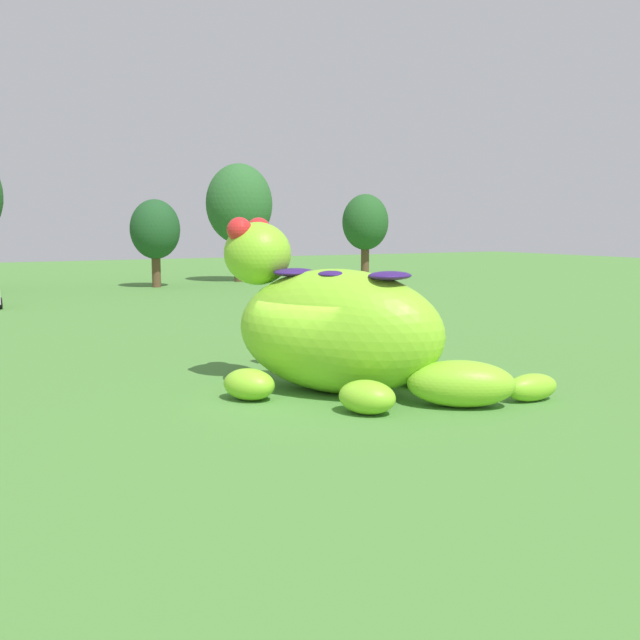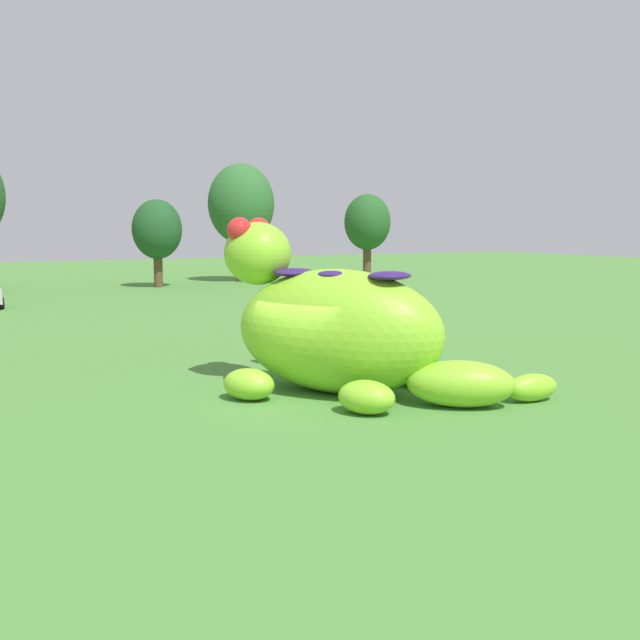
# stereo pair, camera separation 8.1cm
# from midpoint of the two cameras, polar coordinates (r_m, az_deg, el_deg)

# --- Properties ---
(ground_plane) EXTENTS (160.00, 160.00, 0.00)m
(ground_plane) POSITION_cam_midpoint_polar(r_m,az_deg,el_deg) (19.24, -1.73, -6.12)
(ground_plane) COLOR #4C8438
(giant_inflatable_creature) EXTENTS (8.00, 7.66, 4.76)m
(giant_inflatable_creature) POSITION_cam_midpoint_polar(r_m,az_deg,el_deg) (19.50, 1.35, -0.73)
(giant_inflatable_creature) COLOR #8CD12D
(giant_inflatable_creature) RESTS_ON ground
(tree_centre_left) EXTENTS (3.63, 3.63, 6.44)m
(tree_centre_left) POSITION_cam_midpoint_polar(r_m,az_deg,el_deg) (54.43, -12.97, 6.97)
(tree_centre_left) COLOR brown
(tree_centre_left) RESTS_ON ground
(tree_centre) EXTENTS (5.33, 5.33, 9.46)m
(tree_centre) POSITION_cam_midpoint_polar(r_m,az_deg,el_deg) (58.90, -6.46, 9.06)
(tree_centre) COLOR brown
(tree_centre) RESTS_ON ground
(tree_centre_right) EXTENTS (4.11, 4.11, 7.30)m
(tree_centre_right) POSITION_cam_midpoint_polar(r_m,az_deg,el_deg) (64.70, 3.57, 7.70)
(tree_centre_right) COLOR brown
(tree_centre_right) RESTS_ON ground
(spectator_near_inflatable) EXTENTS (0.38, 0.26, 1.71)m
(spectator_near_inflatable) POSITION_cam_midpoint_polar(r_m,az_deg,el_deg) (29.09, 4.07, 0.21)
(spectator_near_inflatable) COLOR black
(spectator_near_inflatable) RESTS_ON ground
(spectator_mid_field) EXTENTS (0.38, 0.26, 1.71)m
(spectator_mid_field) POSITION_cam_midpoint_polar(r_m,az_deg,el_deg) (31.05, -2.44, 0.69)
(spectator_mid_field) COLOR #2D334C
(spectator_mid_field) RESTS_ON ground
(spectator_by_cars) EXTENTS (0.38, 0.26, 1.71)m
(spectator_by_cars) POSITION_cam_midpoint_polar(r_m,az_deg,el_deg) (33.66, -1.40, 1.22)
(spectator_by_cars) COLOR black
(spectator_by_cars) RESTS_ON ground
(spectator_wandering) EXTENTS (0.38, 0.26, 1.71)m
(spectator_wandering) POSITION_cam_midpoint_polar(r_m,az_deg,el_deg) (23.46, -4.11, -1.54)
(spectator_wandering) COLOR #726656
(spectator_wandering) RESTS_ON ground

